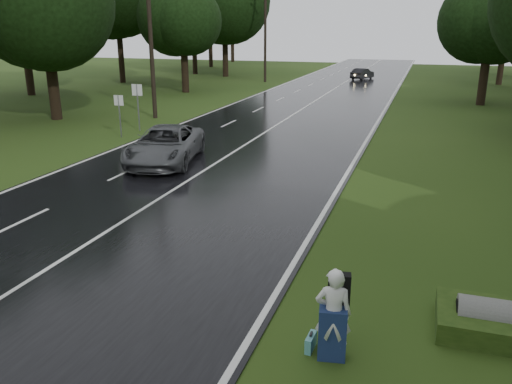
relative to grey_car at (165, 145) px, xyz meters
The scene contains 17 objects.
ground 10.32m from the grey_car, 77.79° to the right, with size 160.00×160.00×0.00m, color #294013.
road 10.22m from the grey_car, 77.66° to the left, with size 12.00×140.00×0.04m, color black.
lane_center 10.21m from the grey_car, 77.66° to the left, with size 0.12×140.00×0.01m, color silver.
grey_car is the anchor object (origin of this frame).
far_car 41.49m from the grey_car, 85.14° to the left, with size 1.31×3.76×1.24m, color black.
hitchhiker 15.22m from the grey_car, 50.92° to the right, with size 0.72×0.67×1.80m.
suitcase 14.89m from the grey_car, 51.92° to the right, with size 0.12×0.43×0.30m, color teal.
culvert 16.06m from the grey_car, 38.68° to the right, with size 0.72×0.72×1.44m, color slate.
utility_pole_mid 12.34m from the grey_car, 120.90° to the left, with size 1.80×0.28×10.74m, color black, non-canonical shape.
utility_pole_far 35.93m from the grey_car, 100.14° to the left, with size 1.80×0.28×10.25m, color black, non-canonical shape.
road_sign_a 6.70m from the grey_car, 139.09° to the left, with size 0.55×0.10×2.30m, color white, non-canonical shape.
road_sign_b 8.11m from the grey_car, 128.52° to the left, with size 0.65×0.10×2.69m, color white, non-canonical shape.
tree_left_d 14.68m from the grey_car, 146.55° to the left, with size 7.94×7.94×12.41m, color black, non-canonical shape.
tree_left_e 26.31m from the grey_car, 113.65° to the left, with size 7.65×7.65×11.95m, color black, non-canonical shape.
tree_left_f 42.07m from the grey_car, 107.75° to the left, with size 9.48×9.48×14.82m, color black, non-canonical shape.
tree_right_e 28.08m from the grey_car, 58.12° to the left, with size 7.28×7.28×11.37m, color black, non-canonical shape.
tree_right_f 44.10m from the grey_car, 66.12° to the left, with size 8.57×8.57×13.38m, color black, non-canonical shape.
Camera 1 is at (8.64, -9.98, 5.84)m, focal length 36.27 mm.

